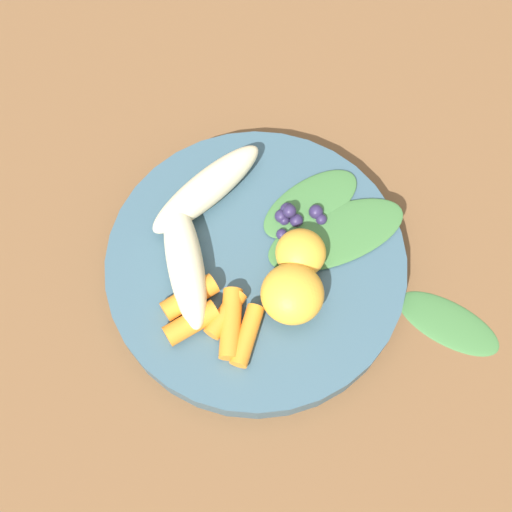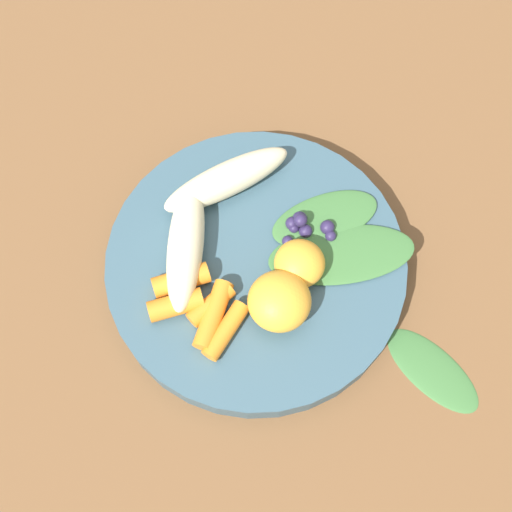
# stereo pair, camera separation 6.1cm
# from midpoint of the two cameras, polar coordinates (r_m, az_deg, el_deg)

# --- Properties ---
(ground_plane) EXTENTS (2.40, 2.40, 0.00)m
(ground_plane) POSITION_cam_midpoint_polar(r_m,az_deg,el_deg) (0.65, -2.68, -1.65)
(ground_plane) COLOR brown
(bowl) EXTENTS (0.28, 0.28, 0.03)m
(bowl) POSITION_cam_midpoint_polar(r_m,az_deg,el_deg) (0.64, -2.74, -1.18)
(bowl) COLOR #385666
(bowl) RESTS_ON ground_plane
(banana_peeled_left) EXTENTS (0.08, 0.13, 0.03)m
(banana_peeled_left) POSITION_cam_midpoint_polar(r_m,az_deg,el_deg) (0.61, -8.87, -0.78)
(banana_peeled_left) COLOR beige
(banana_peeled_left) RESTS_ON bowl
(banana_peeled_right) EXTENTS (0.10, 0.12, 0.03)m
(banana_peeled_right) POSITION_cam_midpoint_polar(r_m,az_deg,el_deg) (0.64, -6.91, 5.35)
(banana_peeled_right) COLOR beige
(banana_peeled_right) RESTS_ON bowl
(orange_segment_near) EXTENTS (0.05, 0.05, 0.03)m
(orange_segment_near) POSITION_cam_midpoint_polar(r_m,az_deg,el_deg) (0.61, 0.93, -0.07)
(orange_segment_near) COLOR #F4A833
(orange_segment_near) RESTS_ON bowl
(orange_segment_far) EXTENTS (0.06, 0.06, 0.04)m
(orange_segment_far) POSITION_cam_midpoint_polar(r_m,az_deg,el_deg) (0.59, 0.13, -3.57)
(orange_segment_far) COLOR #F4A833
(orange_segment_far) RESTS_ON bowl
(carrot_front) EXTENTS (0.05, 0.05, 0.02)m
(carrot_front) POSITION_cam_midpoint_polar(r_m,az_deg,el_deg) (0.61, -8.50, -3.82)
(carrot_front) COLOR orange
(carrot_front) RESTS_ON bowl
(carrot_mid_left) EXTENTS (0.05, 0.05, 0.02)m
(carrot_mid_left) POSITION_cam_midpoint_polar(r_m,az_deg,el_deg) (0.60, -8.39, -5.96)
(carrot_mid_left) COLOR orange
(carrot_mid_left) RESTS_ON bowl
(carrot_mid_right) EXTENTS (0.03, 0.05, 0.02)m
(carrot_mid_right) POSITION_cam_midpoint_polar(r_m,az_deg,el_deg) (0.60, -5.52, -5.24)
(carrot_mid_right) COLOR orange
(carrot_mid_right) RESTS_ON bowl
(carrot_rear) EXTENTS (0.03, 0.06, 0.02)m
(carrot_rear) POSITION_cam_midpoint_polar(r_m,az_deg,el_deg) (0.59, -5.08, -6.05)
(carrot_rear) COLOR orange
(carrot_rear) RESTS_ON bowl
(carrot_small) EXTENTS (0.02, 0.06, 0.02)m
(carrot_small) POSITION_cam_midpoint_polar(r_m,az_deg,el_deg) (0.59, -3.71, -7.07)
(carrot_small) COLOR orange
(carrot_small) RESTS_ON bowl
(blueberry_pile) EXTENTS (0.05, 0.04, 0.02)m
(blueberry_pile) POSITION_cam_midpoint_polar(r_m,az_deg,el_deg) (0.63, 0.43, 3.12)
(blueberry_pile) COLOR #2D234C
(blueberry_pile) RESTS_ON bowl
(kale_leaf_left) EXTENTS (0.15, 0.12, 0.01)m
(kale_leaf_left) POSITION_cam_midpoint_polar(r_m,az_deg,el_deg) (0.63, 4.07, 1.49)
(kale_leaf_left) COLOR #3D7038
(kale_leaf_left) RESTS_ON bowl
(kale_leaf_right) EXTENTS (0.11, 0.11, 0.01)m
(kale_leaf_right) POSITION_cam_midpoint_polar(r_m,az_deg,el_deg) (0.64, 1.94, 4.11)
(kale_leaf_right) COLOR #3D7038
(kale_leaf_right) RESTS_ON bowl
(kale_leaf_stray) EXTENTS (0.11, 0.08, 0.01)m
(kale_leaf_stray) POSITION_cam_midpoint_polar(r_m,az_deg,el_deg) (0.65, 13.36, -5.81)
(kale_leaf_stray) COLOR #3D7038
(kale_leaf_stray) RESTS_ON ground_plane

